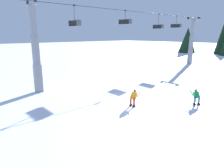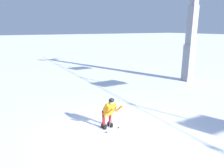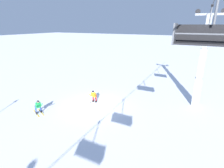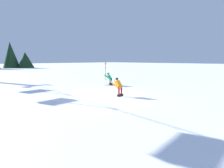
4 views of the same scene
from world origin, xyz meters
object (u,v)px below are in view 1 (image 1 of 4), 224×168
(chairlift_seat_second, at_px, (125,22))
(skier_distant_uphill, at_px, (196,96))
(chairlift_seat_nearest, at_px, (74,23))
(lift_tower_near, at_px, (36,55))
(skier_carving_main, at_px, (134,97))
(lift_tower_far, at_px, (191,45))
(chairlift_seat_middle, at_px, (158,26))
(chairlift_seat_fourth, at_px, (176,26))

(chairlift_seat_second, height_order, skier_distant_uphill, chairlift_seat_second)
(chairlift_seat_nearest, bearing_deg, chairlift_seat_second, 0.00)
(lift_tower_near, relative_size, skier_distant_uphill, 5.22)
(skier_carving_main, bearing_deg, skier_distant_uphill, -36.61)
(lift_tower_far, height_order, skier_distant_uphill, lift_tower_far)
(lift_tower_far, distance_m, skier_distant_uphill, 26.09)
(lift_tower_far, bearing_deg, skier_distant_uphill, -150.23)
(skier_carving_main, xyz_separation_m, chairlift_seat_middle, (15.74, 9.61, 6.35))
(lift_tower_far, height_order, chairlift_seat_fourth, lift_tower_far)
(lift_tower_near, distance_m, chairlift_seat_middle, 20.34)
(chairlift_seat_fourth, bearing_deg, lift_tower_far, 0.00)
(chairlift_seat_middle, bearing_deg, lift_tower_near, 180.00)
(chairlift_seat_second, bearing_deg, skier_distant_uphill, -106.71)
(chairlift_seat_nearest, relative_size, chairlift_seat_second, 1.10)
(skier_carving_main, xyz_separation_m, chairlift_seat_second, (8.24, 9.61, 6.78))
(chairlift_seat_second, xyz_separation_m, chairlift_seat_fourth, (12.66, -0.00, -0.21))
(lift_tower_far, relative_size, chairlift_seat_middle, 4.00)
(chairlift_seat_second, bearing_deg, chairlift_seat_middle, -0.00)
(lift_tower_near, bearing_deg, skier_carving_main, -65.72)
(lift_tower_near, relative_size, chairlift_seat_fourth, 4.49)
(lift_tower_far, bearing_deg, chairlift_seat_fourth, -180.00)
(skier_distant_uphill, bearing_deg, chairlift_seat_fourth, 37.90)
(lift_tower_far, xyz_separation_m, chairlift_seat_second, (-18.63, 0.00, 3.74))
(lift_tower_near, height_order, chairlift_seat_fourth, lift_tower_near)
(lift_tower_far, bearing_deg, lift_tower_near, -180.00)
(lift_tower_far, distance_m, chairlift_seat_nearest, 26.80)
(chairlift_seat_second, xyz_separation_m, skier_distant_uphill, (-3.86, -12.86, -6.82))
(skier_carving_main, height_order, chairlift_seat_fourth, chairlift_seat_fourth)
(lift_tower_far, bearing_deg, chairlift_seat_middle, -180.00)
(lift_tower_far, xyz_separation_m, chairlift_seat_nearest, (-26.59, -0.00, 3.33))
(chairlift_seat_second, bearing_deg, lift_tower_near, -180.00)
(lift_tower_far, relative_size, chairlift_seat_second, 4.44)
(lift_tower_far, xyz_separation_m, skier_distant_uphill, (-22.49, -12.86, -3.08))
(chairlift_seat_second, distance_m, skier_distant_uphill, 15.06)
(skier_carving_main, distance_m, chairlift_seat_second, 14.36)
(chairlift_seat_middle, height_order, skier_distant_uphill, chairlift_seat_middle)
(skier_carving_main, xyz_separation_m, lift_tower_near, (-4.33, 9.61, 3.05))
(chairlift_seat_nearest, bearing_deg, skier_distant_uphill, -72.31)
(lift_tower_near, relative_size, chairlift_seat_nearest, 4.06)
(lift_tower_near, distance_m, skier_distant_uphill, 15.84)
(chairlift_seat_fourth, height_order, skier_distant_uphill, chairlift_seat_fourth)
(chairlift_seat_nearest, xyz_separation_m, chairlift_seat_middle, (15.46, 0.00, -0.02))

